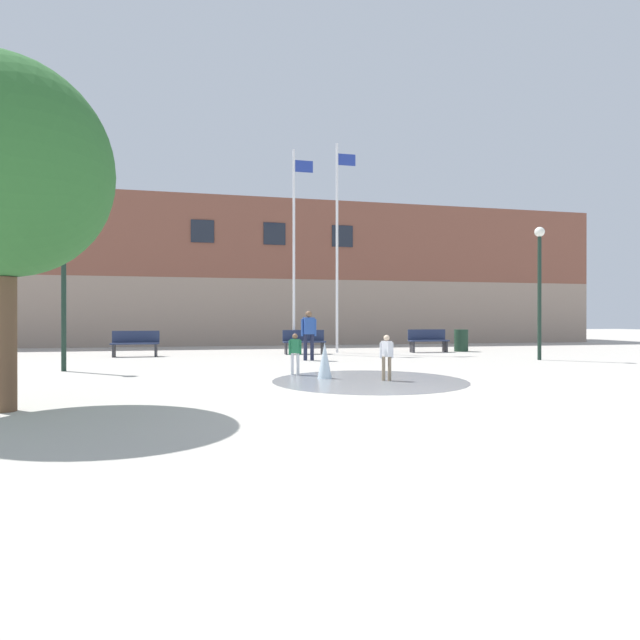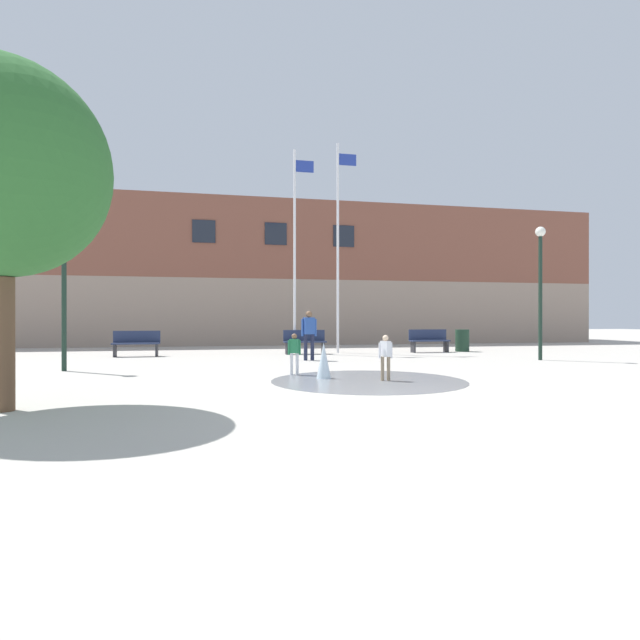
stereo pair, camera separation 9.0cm
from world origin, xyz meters
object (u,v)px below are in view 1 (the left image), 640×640
flagpole_left (295,245)px  flagpole_right (338,242)px  park_bench_left_of_flagpoles (304,341)px  child_running (387,354)px  lamp_post_left_lane (64,265)px  trash_can (461,340)px  lamp_post_right_lane (539,274)px  adult_watching (309,331)px  child_in_fountain (295,351)px  park_bench_far_left (135,343)px  street_tree_foreground (5,169)px  park_bench_under_left_flagpole (428,340)px

flagpole_left → flagpole_right: (1.72, 0.00, 0.19)m
park_bench_left_of_flagpoles → flagpole_left: 3.74m
child_running → park_bench_left_of_flagpoles: bearing=-24.1°
lamp_post_left_lane → trash_can: lamp_post_left_lane is taller
park_bench_left_of_flagpoles → lamp_post_left_lane: lamp_post_left_lane is taller
child_running → lamp_post_right_lane: lamp_post_right_lane is taller
flagpole_left → flagpole_right: flagpole_right is taller
adult_watching → lamp_post_right_lane: (7.36, -1.39, 1.85)m
flagpole_right → flagpole_left: bearing=-180.0°
flagpole_right → park_bench_left_of_flagpoles: bearing=-162.1°
lamp_post_left_lane → lamp_post_right_lane: bearing=2.3°
lamp_post_right_lane → child_in_fountain: bearing=-162.5°
park_bench_left_of_flagpoles → lamp_post_right_lane: bearing=-31.3°
park_bench_far_left → lamp_post_left_lane: lamp_post_left_lane is taller
street_tree_foreground → lamp_post_left_lane: bearing=98.0°
child_in_fountain → flagpole_right: flagpole_right is taller
lamp_post_left_lane → child_in_fountain: bearing=-20.4°
adult_watching → lamp_post_left_lane: size_ratio=0.38×
park_bench_under_left_flagpole → flagpole_left: (-5.32, 0.48, 3.70)m
street_tree_foreground → flagpole_left: bearing=61.7°
park_bench_under_left_flagpole → adult_watching: 6.12m
park_bench_far_left → child_in_fountain: 8.27m
park_bench_far_left → adult_watching: adult_watching is taller
adult_watching → flagpole_right: (1.79, 3.33, 3.44)m
park_bench_under_left_flagpole → child_running: size_ratio=1.62×
child_running → lamp_post_left_lane: (-7.38, 3.57, 2.12)m
park_bench_left_of_flagpoles → adult_watching: size_ratio=1.01×
child_running → flagpole_right: flagpole_right is taller
lamp_post_right_lane → lamp_post_left_lane: bearing=-177.7°
park_bench_left_of_flagpoles → child_in_fountain: bearing=-101.9°
flagpole_left → street_tree_foreground: 12.63m
flagpole_right → lamp_post_right_lane: bearing=-40.3°
flagpole_right → trash_can: size_ratio=9.16×
child_in_fountain → lamp_post_right_lane: (8.45, 2.66, 2.20)m
adult_watching → lamp_post_left_lane: 7.21m
lamp_post_right_lane → park_bench_under_left_flagpole: bearing=114.8°
child_in_fountain → street_tree_foreground: street_tree_foreground is taller
park_bench_far_left → flagpole_left: 6.87m
park_bench_far_left → park_bench_left_of_flagpoles: 6.05m
child_in_fountain → flagpole_left: 8.30m
park_bench_far_left → lamp_post_right_lane: lamp_post_right_lane is taller
lamp_post_right_lane → trash_can: size_ratio=4.79×
park_bench_far_left → lamp_post_right_lane: (13.05, -4.22, 2.30)m
lamp_post_right_lane → trash_can: bearing=95.4°
adult_watching → street_tree_foreground: (-5.90, -7.77, 2.55)m
park_bench_under_left_flagpole → lamp_post_left_lane: 13.22m
park_bench_far_left → street_tree_foreground: (-0.21, -10.60, 3.01)m
adult_watching → street_tree_foreground: size_ratio=0.31×
child_running → lamp_post_left_lane: bearing=38.1°
adult_watching → child_in_fountain: bearing=-115.5°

